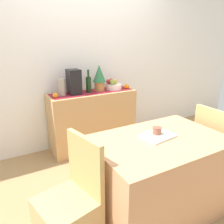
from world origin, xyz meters
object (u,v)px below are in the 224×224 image
coffee_maker (74,82)px  chair_by_corner (216,162)px  open_book (157,136)px  sideboard_console (93,120)px  fruit_bowl (114,86)px  ceramic_vase (61,87)px  dining_table (157,176)px  wine_bottle (89,84)px  chair_near_window (70,220)px  potted_plant (99,77)px  coffee_cup (157,131)px

coffee_maker → chair_by_corner: (1.06, -1.47, -0.74)m
open_book → sideboard_console: bearing=81.9°
fruit_bowl → open_book: bearing=-104.6°
ceramic_vase → chair_by_corner: 2.04m
fruit_bowl → dining_table: fruit_bowl is taller
wine_bottle → chair_near_window: (-0.82, -1.47, -0.69)m
dining_table → chair_near_window: (-0.84, 0.00, -0.10)m
wine_bottle → potted_plant: potted_plant is taller
coffee_maker → chair_by_corner: bearing=-54.1°
fruit_bowl → potted_plant: (-0.23, 0.00, 0.16)m
potted_plant → open_book: (-0.14, -1.43, -0.29)m
open_book → coffee_cup: size_ratio=3.46×
fruit_bowl → sideboard_console: bearing=180.0°
dining_table → open_book: size_ratio=4.11×
potted_plant → open_book: size_ratio=1.32×
ceramic_vase → open_book: size_ratio=0.82×
wine_bottle → dining_table: 1.58m
potted_plant → ceramic_vase: bearing=180.0°
wine_bottle → coffee_cup: bearing=-88.7°
chair_near_window → chair_by_corner: (1.68, -0.00, 0.00)m
dining_table → open_book: (0.01, 0.04, 0.38)m
coffee_cup → chair_near_window: 1.00m
fruit_bowl → potted_plant: 0.28m
fruit_bowl → ceramic_vase: 0.78m
potted_plant → open_book: bearing=-95.7°
fruit_bowl → ceramic_vase: (-0.78, 0.00, 0.07)m
wine_bottle → dining_table: (0.02, -1.47, -0.59)m
fruit_bowl → chair_near_window: (-1.22, -1.47, -0.62)m
coffee_cup → sideboard_console: bearing=89.4°
dining_table → chair_by_corner: (0.84, -0.00, -0.10)m
sideboard_console → coffee_cup: sideboard_console is taller
wine_bottle → chair_near_window: wine_bottle is taller
sideboard_console → coffee_cup: size_ratio=15.18×
fruit_bowl → chair_near_window: 2.00m
sideboard_console → fruit_bowl: size_ratio=5.20×
fruit_bowl → potted_plant: potted_plant is taller
wine_bottle → potted_plant: size_ratio=0.85×
ceramic_vase → chair_by_corner: ceramic_vase is taller
coffee_maker → chair_near_window: (-0.61, -1.47, -0.74)m
coffee_maker → dining_table: (0.23, -1.47, -0.64)m
chair_by_corner → coffee_cup: bearing=175.5°
potted_plant → chair_near_window: bearing=-124.0°
sideboard_console → potted_plant: bearing=0.0°
fruit_bowl → chair_near_window: fruit_bowl is taller
sideboard_console → chair_by_corner: chair_by_corner is taller
coffee_cup → chair_near_window: chair_near_window is taller
wine_bottle → ceramic_vase: 0.38m
wine_bottle → coffee_maker: size_ratio=0.94×
chair_near_window → chair_by_corner: bearing=-0.1°
chair_near_window → chair_by_corner: same height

